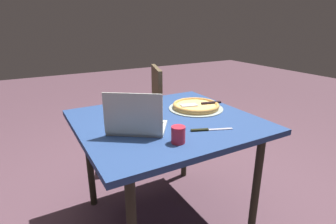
% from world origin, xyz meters
% --- Properties ---
extents(ground_plane, '(12.00, 12.00, 0.00)m').
position_xyz_m(ground_plane, '(0.00, 0.00, 0.00)').
color(ground_plane, '#563944').
extents(dining_table, '(1.07, 1.00, 0.75)m').
position_xyz_m(dining_table, '(0.00, 0.00, 0.68)').
color(dining_table, navy).
rests_on(dining_table, ground_plane).
extents(laptop, '(0.38, 0.36, 0.24)m').
position_xyz_m(laptop, '(0.24, 0.10, 0.80)').
color(laptop, '#B6BFB2').
rests_on(laptop, dining_table).
extents(pizza_plate, '(0.22, 0.22, 0.04)m').
position_xyz_m(pizza_plate, '(0.09, -0.28, 0.77)').
color(pizza_plate, white).
rests_on(pizza_plate, dining_table).
extents(pizza_tray, '(0.38, 0.38, 0.04)m').
position_xyz_m(pizza_tray, '(-0.28, -0.08, 0.77)').
color(pizza_tray, '#99A69E').
rests_on(pizza_tray, dining_table).
extents(table_knife, '(0.23, 0.10, 0.01)m').
position_xyz_m(table_knife, '(-0.11, 0.27, 0.76)').
color(table_knife, '#B4B1BC').
rests_on(table_knife, dining_table).
extents(drink_cup, '(0.07, 0.07, 0.09)m').
position_xyz_m(drink_cup, '(0.11, 0.33, 0.80)').
color(drink_cup, red).
rests_on(drink_cup, dining_table).
extents(chair_near, '(0.57, 0.57, 0.93)m').
position_xyz_m(chair_near, '(-0.25, -0.88, 0.53)').
color(chair_near, brown).
rests_on(chair_near, ground_plane).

